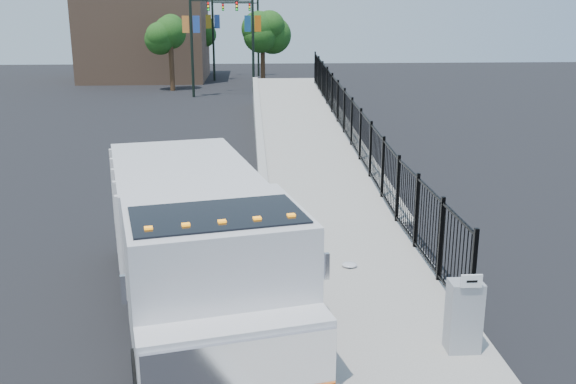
{
  "coord_description": "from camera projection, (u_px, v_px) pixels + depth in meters",
  "views": [
    {
      "loc": [
        -0.44,
        -12.48,
        5.68
      ],
      "look_at": [
        0.45,
        2.0,
        1.56
      ],
      "focal_mm": 40.0,
      "sensor_mm": 36.0,
      "label": 1
    }
  ],
  "objects": [
    {
      "name": "debris",
      "position": [
        349.0,
        265.0,
        14.43
      ],
      "size": [
        0.35,
        0.35,
        0.09
      ],
      "primitive_type": "ellipsoid",
      "color": "silver",
      "rests_on": "sidewalk"
    },
    {
      "name": "light_pole_1",
      "position": [
        248.0,
        30.0,
        44.71
      ],
      "size": [
        3.78,
        0.22,
        8.0
      ],
      "color": "black",
      "rests_on": "ground"
    },
    {
      "name": "light_pole_3",
      "position": [
        255.0,
        26.0,
        56.46
      ],
      "size": [
        3.78,
        0.22,
        8.0
      ],
      "color": "black",
      "rests_on": "ground"
    },
    {
      "name": "tree_2",
      "position": [
        200.0,
        31.0,
        56.86
      ],
      "size": [
        2.59,
        2.59,
        5.29
      ],
      "color": "#382314",
      "rests_on": "ground"
    },
    {
      "name": "tree_0",
      "position": [
        170.0,
        36.0,
        46.07
      ],
      "size": [
        2.44,
        2.44,
        5.22
      ],
      "color": "#382314",
      "rests_on": "ground"
    },
    {
      "name": "ramp",
      "position": [
        306.0,
        140.0,
        29.05
      ],
      "size": [
        3.95,
        24.06,
        3.19
      ],
      "primitive_type": "cube",
      "rotation": [
        0.06,
        0.0,
        0.0
      ],
      "color": "#9E998E",
      "rests_on": "ground"
    },
    {
      "name": "utility_cabinet",
      "position": [
        464.0,
        316.0,
        10.73
      ],
      "size": [
        0.55,
        0.4,
        1.25
      ],
      "primitive_type": "cube",
      "color": "gray",
      "rests_on": "sidewalk"
    },
    {
      "name": "building",
      "position": [
        146.0,
        31.0,
        54.18
      ],
      "size": [
        10.0,
        10.0,
        8.0
      ],
      "primitive_type": "cube",
      "color": "#8C664C",
      "rests_on": "ground"
    },
    {
      "name": "truck",
      "position": [
        196.0,
        239.0,
        11.77
      ],
      "size": [
        4.47,
        8.81,
        2.89
      ],
      "rotation": [
        0.0,
        0.0,
        0.22
      ],
      "color": "black",
      "rests_on": "ground"
    },
    {
      "name": "light_pole_0",
      "position": [
        196.0,
        31.0,
        42.42
      ],
      "size": [
        3.77,
        0.22,
        8.0
      ],
      "color": "black",
      "rests_on": "ground"
    },
    {
      "name": "light_pole_2",
      "position": [
        217.0,
        27.0,
        52.76
      ],
      "size": [
        3.78,
        0.22,
        8.0
      ],
      "color": "black",
      "rests_on": "ground"
    },
    {
      "name": "arrow_sign",
      "position": [
        472.0,
        281.0,
        10.32
      ],
      "size": [
        0.35,
        0.04,
        0.22
      ],
      "primitive_type": "cube",
      "color": "white",
      "rests_on": "utility_cabinet"
    },
    {
      "name": "iron_fence",
      "position": [
        351.0,
        137.0,
        25.05
      ],
      "size": [
        0.1,
        28.0,
        1.8
      ],
      "primitive_type": "cube",
      "color": "black",
      "rests_on": "ground"
    },
    {
      "name": "tree_1",
      "position": [
        263.0,
        34.0,
        49.37
      ],
      "size": [
        2.66,
        2.66,
        5.33
      ],
      "color": "#382314",
      "rests_on": "ground"
    },
    {
      "name": "ground",
      "position": [
        273.0,
        289.0,
        13.56
      ],
      "size": [
        120.0,
        120.0,
        0.0
      ],
      "primitive_type": "plane",
      "color": "black",
      "rests_on": "ground"
    },
    {
      "name": "sidewalk",
      "position": [
        382.0,
        329.0,
        11.74
      ],
      "size": [
        3.55,
        12.0,
        0.12
      ],
      "primitive_type": "cube",
      "color": "#9E998E",
      "rests_on": "ground"
    },
    {
      "name": "curb",
      "position": [
        277.0,
        331.0,
        11.62
      ],
      "size": [
        0.3,
        12.0,
        0.16
      ],
      "primitive_type": "cube",
      "color": "#ADAAA3",
      "rests_on": "ground"
    },
    {
      "name": "worker",
      "position": [
        306.0,
        272.0,
        11.63
      ],
      "size": [
        0.69,
        0.83,
        1.95
      ],
      "primitive_type": "imported",
      "rotation": [
        0.0,
        0.0,
        1.21
      ],
      "color": "#53192F",
      "rests_on": "sidewalk"
    }
  ]
}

